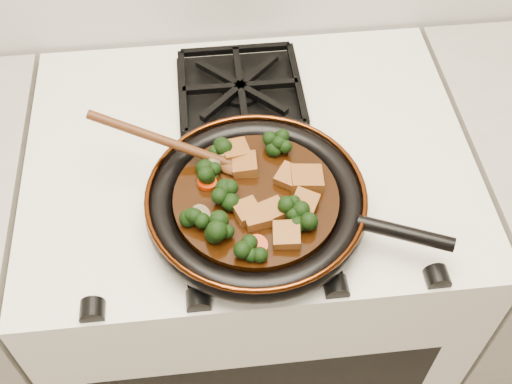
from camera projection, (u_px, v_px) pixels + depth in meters
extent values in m
cube|color=white|center=(250.00, 284.00, 1.45)|extent=(0.76, 0.60, 0.90)
cylinder|color=black|center=(256.00, 207.00, 0.98)|extent=(0.31, 0.31, 0.01)
torus|color=black|center=(256.00, 203.00, 0.98)|extent=(0.34, 0.34, 0.04)
torus|color=#4D210B|center=(256.00, 195.00, 0.96)|extent=(0.34, 0.34, 0.01)
cylinder|color=black|center=(405.00, 233.00, 0.92)|extent=(0.14, 0.08, 0.02)
cylinder|color=black|center=(256.00, 201.00, 0.97)|extent=(0.25, 0.25, 0.02)
cube|color=brown|center=(247.00, 212.00, 0.94)|extent=(0.05, 0.05, 0.02)
cube|color=brown|center=(306.00, 180.00, 0.97)|extent=(0.05, 0.05, 0.03)
cube|color=brown|center=(245.00, 165.00, 0.99)|extent=(0.04, 0.04, 0.03)
cube|color=brown|center=(257.00, 218.00, 0.93)|extent=(0.04, 0.04, 0.02)
cube|color=brown|center=(290.00, 177.00, 0.98)|extent=(0.05, 0.05, 0.03)
cube|color=brown|center=(235.00, 152.00, 1.01)|extent=(0.05, 0.05, 0.03)
cube|color=brown|center=(287.00, 236.00, 0.91)|extent=(0.04, 0.05, 0.03)
cube|color=brown|center=(304.00, 205.00, 0.94)|extent=(0.05, 0.06, 0.03)
cube|color=brown|center=(273.00, 211.00, 0.94)|extent=(0.04, 0.04, 0.02)
cylinder|color=#BA2905|center=(207.00, 182.00, 0.97)|extent=(0.03, 0.03, 0.01)
cylinder|color=#BA2905|center=(273.00, 208.00, 0.94)|extent=(0.03, 0.03, 0.02)
cylinder|color=#BA2905|center=(257.00, 245.00, 0.90)|extent=(0.03, 0.03, 0.02)
cylinder|color=#BA2905|center=(245.00, 158.00, 1.00)|extent=(0.03, 0.03, 0.02)
cylinder|color=olive|center=(214.00, 161.00, 1.00)|extent=(0.04, 0.04, 0.03)
cylinder|color=olive|center=(200.00, 215.00, 0.93)|extent=(0.04, 0.04, 0.02)
cylinder|color=olive|center=(228.00, 154.00, 1.01)|extent=(0.04, 0.03, 0.03)
ellipsoid|color=#4D2610|center=(235.00, 166.00, 1.00)|extent=(0.07, 0.06, 0.02)
cylinder|color=#4D2610|center=(163.00, 140.00, 0.98)|extent=(0.02, 0.02, 0.24)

